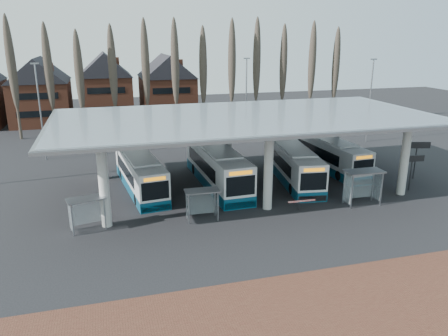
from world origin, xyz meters
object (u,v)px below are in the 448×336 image
object	(u,v)px
bus_2	(293,164)
bus_1	(217,167)
shelter_0	(86,206)
shelter_2	(362,179)
bus_3	(329,154)
shelter_1	(202,198)
bus_0	(140,173)

from	to	relation	value
bus_2	bus_1	bearing A→B (deg)	-177.24
shelter_0	shelter_2	bearing A→B (deg)	-15.95
bus_3	shelter_1	xyz separation A→B (m)	(-15.02, -8.96, 0.21)
bus_3	shelter_1	bearing A→B (deg)	-152.33
bus_3	shelter_0	bearing A→B (deg)	-162.78
bus_2	shelter_0	bearing A→B (deg)	-152.99
shelter_1	bus_3	bearing A→B (deg)	32.30
shelter_2	bus_1	bearing A→B (deg)	142.87
bus_0	shelter_2	world-z (taller)	bus_0
bus_0	shelter_0	size ratio (longest dim) A/B	4.18
bus_2	bus_3	distance (m)	5.49
bus_3	shelter_1	distance (m)	17.49
shelter_2	bus_0	bearing A→B (deg)	154.55
bus_3	shelter_0	distance (m)	24.51
bus_0	shelter_2	size ratio (longest dim) A/B	3.76
bus_2	shelter_2	world-z (taller)	bus_2
bus_1	shelter_1	bearing A→B (deg)	-114.63
bus_2	bus_3	size ratio (longest dim) A/B	1.05
bus_3	shelter_2	distance (m)	9.63
bus_1	shelter_1	xyz separation A→B (m)	(-3.02, -7.27, 0.04)
shelter_1	shelter_2	bearing A→B (deg)	-0.28
bus_3	bus_2	bearing A→B (deg)	-157.90
bus_0	bus_2	size ratio (longest dim) A/B	0.96
bus_0	shelter_1	bearing A→B (deg)	-71.12
shelter_1	bus_0	bearing A→B (deg)	116.85
bus_2	shelter_1	bearing A→B (deg)	-138.60
shelter_0	shelter_1	bearing A→B (deg)	-16.76
bus_0	shelter_2	xyz separation A→B (m)	(16.49, -8.19, 0.56)
bus_1	shelter_0	world-z (taller)	bus_1
bus_1	shelter_0	size ratio (longest dim) A/B	4.59
bus_3	bus_0	bearing A→B (deg)	-179.58
shelter_1	shelter_0	bearing A→B (deg)	178.41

